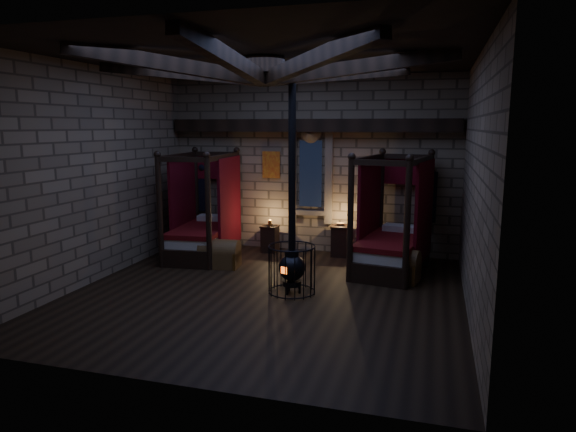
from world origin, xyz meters
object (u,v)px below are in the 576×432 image
(trunk_left, at_px, (219,254))
(stove, at_px, (292,263))
(bed_right, at_px, (393,243))
(bed_left, at_px, (204,231))
(trunk_right, at_px, (396,266))

(trunk_left, bearing_deg, stove, -38.79)
(bed_right, bearing_deg, stove, -118.86)
(bed_left, bearing_deg, bed_right, -6.33)
(bed_left, height_order, bed_right, bed_right)
(stove, bearing_deg, bed_left, 163.56)
(bed_right, distance_m, stove, 2.64)
(bed_right, xyz_separation_m, trunk_left, (-3.64, -0.79, -0.32))
(trunk_right, distance_m, stove, 2.24)
(trunk_left, xyz_separation_m, stove, (2.00, -1.28, 0.30))
(bed_right, bearing_deg, trunk_right, -70.20)
(bed_right, distance_m, trunk_right, 0.81)
(bed_left, distance_m, stove, 3.50)
(trunk_left, bearing_deg, bed_left, 125.54)
(bed_left, relative_size, trunk_left, 2.67)
(bed_right, xyz_separation_m, trunk_right, (0.13, -0.73, -0.31))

